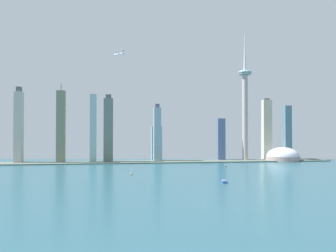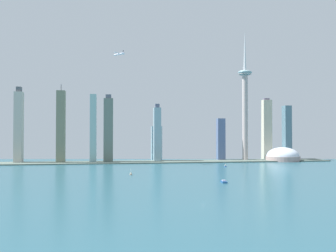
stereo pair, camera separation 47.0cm
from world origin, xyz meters
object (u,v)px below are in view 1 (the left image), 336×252
object	(u,v)px
observation_tower	(245,100)
stadium_dome	(283,157)
airplane	(119,54)
skyscraper_0	(266,129)
skyscraper_7	(221,139)
boat_0	(131,174)
boat_2	(224,182)
skyscraper_3	(108,130)
skyscraper_4	(19,127)
skyscraper_8	(157,143)
boat_1	(225,166)
skyscraper_2	(157,134)
skyscraper_6	(287,133)
skyscraper_1	(61,127)
skyscraper_5	(93,129)

from	to	relation	value
observation_tower	stadium_dome	xyz separation A→B (m)	(90.62, -25.56, -147.37)
airplane	skyscraper_0	bearing A→B (deg)	-117.50
skyscraper_7	airplane	distance (m)	340.44
observation_tower	boat_0	world-z (taller)	observation_tower
boat_2	airplane	xyz separation A→B (m)	(-142.74, 343.40, 253.15)
skyscraper_7	skyscraper_0	bearing A→B (deg)	11.90
skyscraper_7	skyscraper_3	bearing A→B (deg)	-175.04
skyscraper_4	stadium_dome	bearing A→B (deg)	-2.64
skyscraper_4	boat_2	xyz separation A→B (m)	(376.87, -403.76, -85.42)
skyscraper_8	boat_1	size ratio (longest dim) A/B	9.11
skyscraper_2	skyscraper_3	bearing A→B (deg)	-174.24
skyscraper_0	boat_2	size ratio (longest dim) A/B	9.22
observation_tower	boat_2	bearing A→B (deg)	-114.72
skyscraper_6	boat_2	world-z (taller)	skyscraper_6
skyscraper_0	skyscraper_7	size ratio (longest dim) A/B	1.52
skyscraper_8	boat_2	distance (m)	449.01
boat_1	skyscraper_2	bearing A→B (deg)	-138.04
skyscraper_0	skyscraper_4	distance (m)	639.41
skyscraper_6	boat_0	bearing A→B (deg)	-145.65
skyscraper_1	skyscraper_5	xyz separation A→B (m)	(75.12, 0.94, -3.71)
skyscraper_1	boat_0	bearing A→B (deg)	-60.84
boat_1	airplane	world-z (taller)	airplane
skyscraper_3	skyscraper_6	xyz separation A→B (m)	(471.46, 19.49, -7.14)
skyscraper_8	boat_2	world-z (taller)	skyscraper_8
skyscraper_8	boat_0	distance (m)	343.08
stadium_dome	boat_0	world-z (taller)	stadium_dome
stadium_dome	boat_2	size ratio (longest dim) A/B	4.76
skyscraper_2	skyscraper_4	distance (m)	331.32
skyscraper_0	skyscraper_8	bearing A→B (deg)	179.95
boat_2	boat_1	bearing A→B (deg)	-12.78
skyscraper_6	boat_2	distance (m)	515.50
skyscraper_4	airplane	size ratio (longest dim) A/B	6.47
skyscraper_2	airplane	xyz separation A→B (m)	(-96.71, -59.00, 185.28)
boat_0	airplane	world-z (taller)	airplane
observation_tower	skyscraper_3	size ratio (longest dim) A/B	2.06
skyscraper_1	airplane	size ratio (longest dim) A/B	6.68
skyscraper_6	boat_0	distance (m)	526.87
observation_tower	stadium_dome	distance (m)	174.88
skyscraper_2	boat_1	distance (m)	215.77
skyscraper_2	skyscraper_0	bearing A→B (deg)	7.80
skyscraper_8	boat_0	size ratio (longest dim) A/B	8.82
skyscraper_1	skyscraper_6	xyz separation A→B (m)	(582.36, 23.46, -13.51)
observation_tower	boat_2	world-z (taller)	observation_tower
skyscraper_2	skyscraper_6	bearing A→B (deg)	1.20
skyscraper_2	skyscraper_7	world-z (taller)	skyscraper_2
skyscraper_8	stadium_dome	bearing A→B (deg)	-12.63
skyscraper_3	boat_0	xyz separation A→B (m)	(40.40, -275.13, -77.71)
skyscraper_7	boat_2	size ratio (longest dim) A/B	6.05
skyscraper_2	skyscraper_3	size ratio (longest dim) A/B	0.88
skyscraper_2	boat_1	size ratio (longest dim) A/B	13.48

